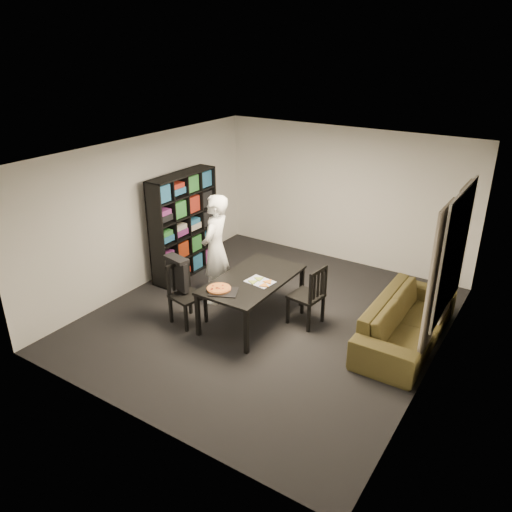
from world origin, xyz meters
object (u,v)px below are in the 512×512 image
Objects in this scene: baking_tray at (224,292)px; bookshelf at (184,225)px; sofa at (407,321)px; chair_right at (311,292)px; pepperoni_pizza at (219,288)px; person at (216,249)px; dining_table at (252,282)px; chair_left at (183,289)px.

bookshelf is at bearing 144.10° from baking_tray.
bookshelf is 0.84× the size of sofa.
chair_right is 0.43× the size of sofa.
pepperoni_pizza is (1.77, -1.34, -0.21)m from bookshelf.
bookshelf is 1.04× the size of person.
bookshelf is 1.96× the size of chair_right.
baking_tray is at bearing -100.18° from dining_table.
pepperoni_pizza is 2.75m from sofa.
bookshelf reaches higher than chair_left.
baking_tray is (1.87, -1.35, -0.23)m from bookshelf.
sofa is at bearing -55.48° from chair_left.
chair_left is 0.52× the size of person.
dining_table is 2.33m from sofa.
pepperoni_pizza is at bearing -37.05° from bookshelf.
chair_right reaches higher than chair_left.
chair_right reaches higher than baking_tray.
sofa is (3.05, 0.48, -0.59)m from person.
chair_left is at bearing 112.66° from sofa.
person reaches higher than pepperoni_pizza.
person reaches higher than baking_tray.
chair_left is at bearing -14.98° from person.
person is 5.24× the size of pepperoni_pizza.
dining_table is 0.94× the size of person.
baking_tray is 0.10m from pepperoni_pizza.
chair_left is (-0.88, -0.59, -0.11)m from dining_table.
pepperoni_pizza is (0.68, 0.01, 0.20)m from chair_left.
chair_left reaches higher than dining_table.
chair_right is 1.43m from sofa.
sofa is at bearing -0.84° from bookshelf.
bookshelf is at bearing 50.96° from chair_left.
bookshelf is at bearing -91.17° from chair_right.
bookshelf is 4.75× the size of baking_tray.
bookshelf is at bearing 142.95° from pepperoni_pizza.
person reaches higher than sofa.
chair_right is at bearing 45.51° from baking_tray.
chair_right reaches higher than pepperoni_pizza.
person is at bearing -78.41° from chair_right.
pepperoni_pizza is (-0.20, -0.58, 0.09)m from dining_table.
sofa is (2.20, 0.70, -0.32)m from dining_table.
dining_table is at bearing 79.82° from baking_tray.
bookshelf is at bearing 89.16° from sofa.
person reaches higher than chair_right.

